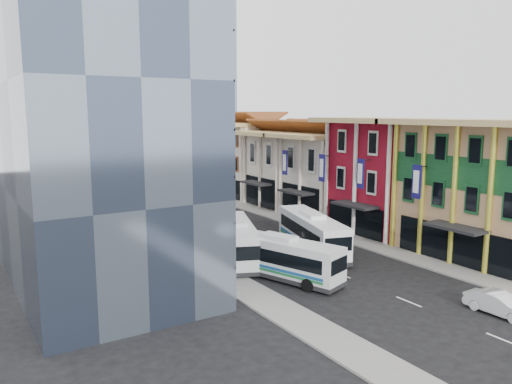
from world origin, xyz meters
TOP-DOWN VIEW (x-y plane):
  - ground at (0.00, 0.00)m, footprint 200.00×200.00m
  - sidewalk_right at (8.50, 22.00)m, footprint 3.00×90.00m
  - sidewalk_left at (-8.50, 22.00)m, footprint 3.00×90.00m
  - shophouse_tan at (14.00, 5.00)m, footprint 8.00×14.00m
  - shophouse_red at (14.00, 17.00)m, footprint 8.00×10.00m
  - shophouse_cream_near at (14.00, 26.50)m, footprint 8.00×9.00m
  - shophouse_cream_mid at (14.00, 35.50)m, footprint 8.00×9.00m
  - shophouse_cream_far at (14.00, 46.00)m, footprint 8.00×12.00m
  - office_tower at (-17.00, 19.00)m, footprint 12.00×26.00m
  - office_block_far at (-16.00, 42.00)m, footprint 10.00×18.00m
  - bus_left_near at (-4.76, 10.12)m, footprint 6.00×11.27m
  - bus_left_far at (-4.98, 16.16)m, footprint 6.88×11.54m
  - bus_right at (2.17, 14.53)m, footprint 6.19×12.23m
  - sedan_right at (3.22, -3.67)m, footprint 1.76×4.51m

SIDE VIEW (x-z plane):
  - ground at x=0.00m, z-range 0.00..0.00m
  - sidewalk_right at x=8.50m, z-range 0.00..0.15m
  - sidewalk_left at x=-8.50m, z-range 0.00..0.15m
  - sedan_right at x=3.22m, z-range 0.00..1.47m
  - bus_left_near at x=-4.76m, z-range 0.00..3.53m
  - bus_left_far at x=-4.98m, z-range 0.00..3.65m
  - bus_right at x=2.17m, z-range 0.00..3.83m
  - shophouse_cream_near at x=14.00m, z-range 0.00..10.00m
  - shophouse_cream_mid at x=14.00m, z-range 0.00..10.00m
  - shophouse_cream_far at x=14.00m, z-range 0.00..11.00m
  - shophouse_tan at x=14.00m, z-range 0.00..12.00m
  - shophouse_red at x=14.00m, z-range 0.00..12.00m
  - office_block_far at x=-16.00m, z-range 0.00..14.00m
  - office_tower at x=-17.00m, z-range 0.00..30.00m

